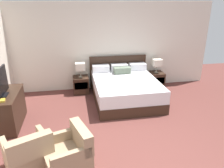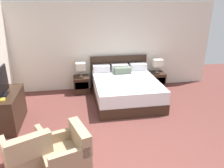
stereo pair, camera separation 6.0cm
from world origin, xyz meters
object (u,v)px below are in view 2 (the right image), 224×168
(armchair_by_window, at_px, (28,155))
(armchair_companion, at_px, (68,155))
(table_lamp_left, at_px, (81,66))
(table_lamp_right, at_px, (158,63))
(nightstand_left, at_px, (82,84))
(dresser, at_px, (8,109))
(bed, at_px, (125,88))
(tv, at_px, (1,83))
(book_red_cover, at_px, (0,100))
(nightstand_right, at_px, (156,80))

(armchair_by_window, xyz_separation_m, armchair_companion, (0.64, -0.12, 0.00))
(table_lamp_left, distance_m, table_lamp_right, 2.38)
(table_lamp_left, height_order, armchair_by_window, table_lamp_left)
(nightstand_left, bearing_deg, armchair_by_window, -107.56)
(dresser, bearing_deg, bed, 16.72)
(tv, bearing_deg, armchair_by_window, -64.74)
(nightstand_left, height_order, armchair_by_window, armchair_by_window)
(armchair_companion, bearing_deg, book_red_cover, 135.71)
(book_red_cover, bearing_deg, table_lamp_left, 50.01)
(nightstand_right, xyz_separation_m, book_red_cover, (-4.05, -1.98, 0.54))
(bed, relative_size, book_red_cover, 11.11)
(nightstand_right, xyz_separation_m, tv, (-4.06, -1.69, 0.80))
(bed, bearing_deg, tv, -161.51)
(nightstand_left, xyz_separation_m, dresser, (-1.68, -1.59, 0.15))
(tv, relative_size, armchair_companion, 0.96)
(bed, distance_m, book_red_cover, 3.15)
(nightstand_left, bearing_deg, dresser, -136.57)
(table_lamp_right, bearing_deg, bed, -148.43)
(armchair_companion, bearing_deg, nightstand_right, 50.06)
(bed, relative_size, nightstand_left, 4.19)
(table_lamp_left, xyz_separation_m, book_red_cover, (-1.66, -1.98, -0.03))
(tv, relative_size, book_red_cover, 4.47)
(dresser, xyz_separation_m, armchair_by_window, (0.69, -1.55, -0.11))
(dresser, xyz_separation_m, armchair_companion, (1.33, -1.67, -0.11))
(nightstand_left, xyz_separation_m, table_lamp_left, (-0.00, 0.00, 0.57))
(bed, xyz_separation_m, tv, (-2.87, -0.96, 0.71))
(dresser, bearing_deg, nightstand_right, 21.41)
(bed, relative_size, table_lamp_right, 4.78)
(nightstand_left, relative_size, table_lamp_left, 1.14)
(armchair_by_window, bearing_deg, bed, 47.84)
(bed, xyz_separation_m, dresser, (-2.87, -0.86, 0.06))
(armchair_companion, bearing_deg, dresser, 128.61)
(bed, distance_m, armchair_companion, 2.96)
(table_lamp_left, distance_m, tv, 2.40)
(armchair_by_window, distance_m, armchair_companion, 0.66)
(dresser, height_order, book_red_cover, book_red_cover)
(table_lamp_right, bearing_deg, nightstand_left, -179.96)
(nightstand_left, relative_size, tv, 0.59)
(table_lamp_right, xyz_separation_m, armchair_companion, (-2.73, -3.26, -0.53))
(dresser, bearing_deg, armchair_companion, -51.39)
(tv, distance_m, armchair_companion, 2.20)
(table_lamp_left, bearing_deg, armchair_companion, -96.12)
(nightstand_left, relative_size, book_red_cover, 2.65)
(bed, height_order, armchair_companion, bed)
(table_lamp_left, relative_size, armchair_companion, 0.50)
(nightstand_left, xyz_separation_m, armchair_by_window, (-0.99, -3.14, 0.04))
(dresser, relative_size, armchair_companion, 1.35)
(table_lamp_left, bearing_deg, tv, -134.81)
(tv, bearing_deg, nightstand_left, 45.16)
(nightstand_right, distance_m, armchair_by_window, 4.61)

